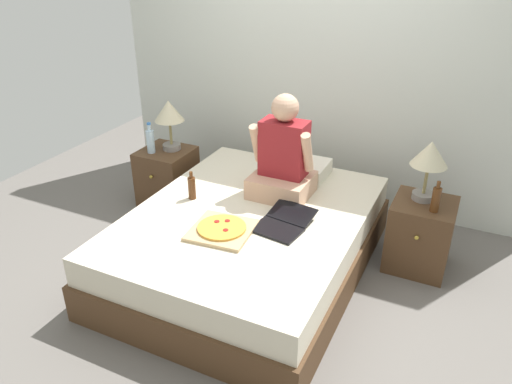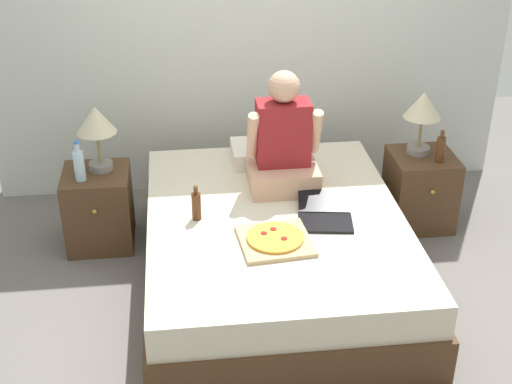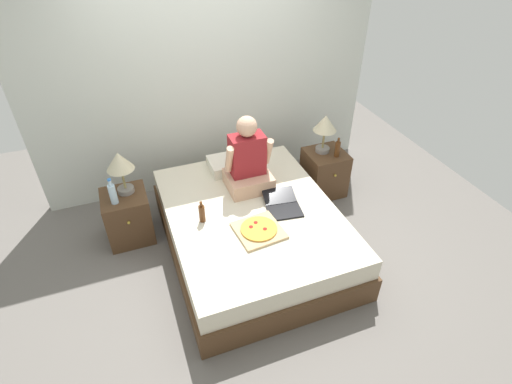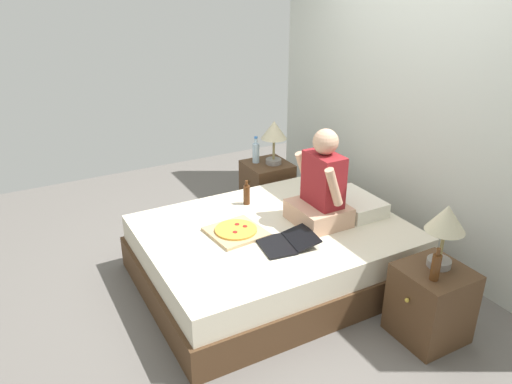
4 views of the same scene
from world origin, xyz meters
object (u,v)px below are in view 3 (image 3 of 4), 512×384
object	(u,v)px
water_bottle	(113,193)
nightstand_right	(324,172)
lamp_on_left_nightstand	(120,164)
pizza_box	(259,230)
lamp_on_right_nightstand	(325,126)
beer_bottle	(337,149)
person_seated	(248,163)
bed	(252,229)
laptop	(283,206)
nightstand_left	(128,216)
beer_bottle_on_bed	(202,213)

from	to	relation	value
water_bottle	nightstand_right	distance (m)	2.37
lamp_on_left_nightstand	pizza_box	size ratio (longest dim) A/B	1.03
pizza_box	water_bottle	bearing A→B (deg)	145.10
lamp_on_right_nightstand	beer_bottle	distance (m)	0.29
lamp_on_left_nightstand	nightstand_right	world-z (taller)	lamp_on_left_nightstand
nightstand_right	beer_bottle	world-z (taller)	beer_bottle
water_bottle	beer_bottle	xyz separation A→B (m)	(2.41, -0.01, -0.02)
water_bottle	person_seated	size ratio (longest dim) A/B	0.35
lamp_on_left_nightstand	beer_bottle	bearing A→B (deg)	-3.75
bed	water_bottle	bearing A→B (deg)	157.39
bed	laptop	size ratio (longest dim) A/B	4.58
beer_bottle	pizza_box	xyz separation A→B (m)	(-1.25, -0.80, -0.13)
laptop	pizza_box	distance (m)	0.41
lamp_on_right_nightstand	pizza_box	size ratio (longest dim) A/B	1.03
person_seated	beer_bottle	bearing A→B (deg)	5.92
nightstand_left	beer_bottle	xyz separation A→B (m)	(2.33, -0.10, 0.36)
laptop	beer_bottle_on_bed	world-z (taller)	beer_bottle_on_bed
nightstand_left	nightstand_right	world-z (taller)	same
bed	pizza_box	xyz separation A→B (m)	(-0.05, -0.31, 0.26)
water_bottle	pizza_box	xyz separation A→B (m)	(1.16, -0.81, -0.15)
beer_bottle_on_bed	nightstand_left	bearing A→B (deg)	138.24
water_bottle	beer_bottle_on_bed	xyz separation A→B (m)	(0.73, -0.49, -0.08)
lamp_on_right_nightstand	water_bottle	bearing A→B (deg)	-176.53
lamp_on_left_nightstand	water_bottle	distance (m)	0.28
lamp_on_right_nightstand	nightstand_left	bearing A→B (deg)	-178.71
bed	pizza_box	distance (m)	0.41
laptop	pizza_box	bearing A→B (deg)	-145.41
pizza_box	beer_bottle_on_bed	xyz separation A→B (m)	(-0.43, 0.32, 0.07)
beer_bottle	nightstand_right	bearing A→B (deg)	125.01
nightstand_left	person_seated	xyz separation A→B (m)	(1.23, -0.21, 0.50)
laptop	beer_bottle_on_bed	xyz separation A→B (m)	(-0.77, 0.09, 0.07)
lamp_on_left_nightstand	beer_bottle	distance (m)	2.31
beer_bottle	water_bottle	bearing A→B (deg)	179.76
water_bottle	nightstand_left	bearing A→B (deg)	48.35
person_seated	nightstand_right	bearing A→B (deg)	11.74
nightstand_left	nightstand_right	bearing A→B (deg)	0.00
nightstand_left	lamp_on_right_nightstand	world-z (taller)	lamp_on_right_nightstand
beer_bottle_on_bed	bed	bearing A→B (deg)	-1.62
nightstand_left	beer_bottle_on_bed	world-z (taller)	beer_bottle_on_bed
beer_bottle_on_bed	pizza_box	bearing A→B (deg)	-36.55
bed	beer_bottle_on_bed	world-z (taller)	beer_bottle_on_bed
lamp_on_right_nightstand	beer_bottle_on_bed	distance (m)	1.72
pizza_box	beer_bottle_on_bed	distance (m)	0.54
nightstand_left	nightstand_right	xyz separation A→B (m)	(2.26, 0.00, 0.00)
lamp_on_right_nightstand	beer_bottle	world-z (taller)	lamp_on_right_nightstand
water_bottle	beer_bottle	bearing A→B (deg)	-0.24
lamp_on_left_nightstand	laptop	xyz separation A→B (m)	(1.38, -0.72, -0.36)
bed	lamp_on_right_nightstand	world-z (taller)	lamp_on_right_nightstand
beer_bottle	pizza_box	bearing A→B (deg)	-147.26
bed	nightstand_right	distance (m)	1.28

